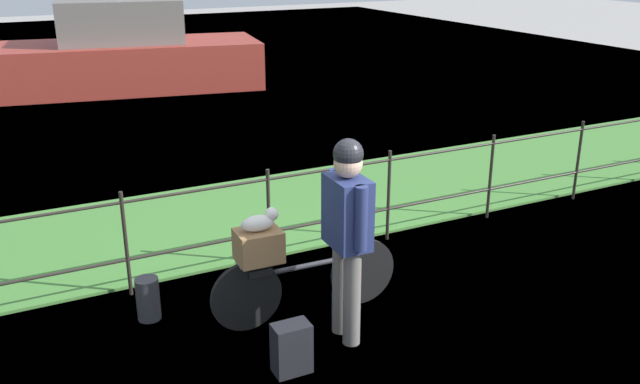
{
  "coord_description": "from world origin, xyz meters",
  "views": [
    {
      "loc": [
        -3.04,
        -3.81,
        3.04
      ],
      "look_at": [
        -0.4,
        1.41,
        0.9
      ],
      "focal_mm": 38.25,
      "sensor_mm": 36.0,
      "label": 1
    }
  ],
  "objects_px": {
    "bicycle_main": "(304,282)",
    "backpack_on_paving": "(292,348)",
    "mooring_bollard": "(148,299)",
    "cyclist_person": "(347,224)",
    "wooden_crate": "(259,246)",
    "terrier_dog": "(261,221)",
    "moored_boat_near": "(124,56)"
  },
  "relations": [
    {
      "from": "bicycle_main",
      "to": "mooring_bollard",
      "type": "relative_size",
      "value": 4.47
    },
    {
      "from": "backpack_on_paving",
      "to": "mooring_bollard",
      "type": "relative_size",
      "value": 1.06
    },
    {
      "from": "cyclist_person",
      "to": "mooring_bollard",
      "type": "bearing_deg",
      "value": 143.38
    },
    {
      "from": "bicycle_main",
      "to": "mooring_bollard",
      "type": "bearing_deg",
      "value": 155.17
    },
    {
      "from": "wooden_crate",
      "to": "terrier_dog",
      "type": "xyz_separation_m",
      "value": [
        0.02,
        -0.0,
        0.21
      ]
    },
    {
      "from": "terrier_dog",
      "to": "moored_boat_near",
      "type": "bearing_deg",
      "value": 84.1
    },
    {
      "from": "wooden_crate",
      "to": "backpack_on_paving",
      "type": "relative_size",
      "value": 0.9
    },
    {
      "from": "backpack_on_paving",
      "to": "cyclist_person",
      "type": "bearing_deg",
      "value": -156.84
    },
    {
      "from": "bicycle_main",
      "to": "wooden_crate",
      "type": "bearing_deg",
      "value": 177.96
    },
    {
      "from": "bicycle_main",
      "to": "moored_boat_near",
      "type": "height_order",
      "value": "moored_boat_near"
    },
    {
      "from": "terrier_dog",
      "to": "backpack_on_paving",
      "type": "distance_m",
      "value": 1.04
    },
    {
      "from": "wooden_crate",
      "to": "terrier_dog",
      "type": "distance_m",
      "value": 0.21
    },
    {
      "from": "wooden_crate",
      "to": "cyclist_person",
      "type": "bearing_deg",
      "value": -40.26
    },
    {
      "from": "cyclist_person",
      "to": "backpack_on_paving",
      "type": "relative_size",
      "value": 4.21
    },
    {
      "from": "bicycle_main",
      "to": "mooring_bollard",
      "type": "height_order",
      "value": "bicycle_main"
    },
    {
      "from": "bicycle_main",
      "to": "mooring_bollard",
      "type": "distance_m",
      "value": 1.34
    },
    {
      "from": "cyclist_person",
      "to": "backpack_on_paving",
      "type": "bearing_deg",
      "value": -157.94
    },
    {
      "from": "mooring_bollard",
      "to": "cyclist_person",
      "type": "bearing_deg",
      "value": -36.62
    },
    {
      "from": "wooden_crate",
      "to": "mooring_bollard",
      "type": "distance_m",
      "value": 1.12
    },
    {
      "from": "bicycle_main",
      "to": "cyclist_person",
      "type": "bearing_deg",
      "value": -71.04
    },
    {
      "from": "wooden_crate",
      "to": "moored_boat_near",
      "type": "height_order",
      "value": "moored_boat_near"
    },
    {
      "from": "bicycle_main",
      "to": "backpack_on_paving",
      "type": "relative_size",
      "value": 4.23
    },
    {
      "from": "backpack_on_paving",
      "to": "mooring_bollard",
      "type": "xyz_separation_m",
      "value": [
        -0.77,
        1.26,
        -0.01
      ]
    },
    {
      "from": "bicycle_main",
      "to": "moored_boat_near",
      "type": "xyz_separation_m",
      "value": [
        0.73,
        10.68,
        0.39
      ]
    },
    {
      "from": "cyclist_person",
      "to": "mooring_bollard",
      "type": "relative_size",
      "value": 4.45
    },
    {
      "from": "cyclist_person",
      "to": "backpack_on_paving",
      "type": "height_order",
      "value": "cyclist_person"
    },
    {
      "from": "bicycle_main",
      "to": "cyclist_person",
      "type": "relative_size",
      "value": 1.01
    },
    {
      "from": "terrier_dog",
      "to": "backpack_on_paving",
      "type": "xyz_separation_m",
      "value": [
        -0.07,
        -0.71,
        -0.75
      ]
    },
    {
      "from": "bicycle_main",
      "to": "backpack_on_paving",
      "type": "bearing_deg",
      "value": -122.18
    },
    {
      "from": "cyclist_person",
      "to": "backpack_on_paving",
      "type": "distance_m",
      "value": 1.03
    },
    {
      "from": "mooring_bollard",
      "to": "moored_boat_near",
      "type": "relative_size",
      "value": 0.06
    },
    {
      "from": "bicycle_main",
      "to": "cyclist_person",
      "type": "height_order",
      "value": "cyclist_person"
    }
  ]
}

